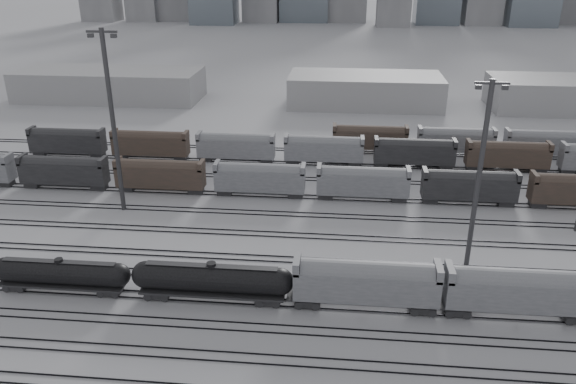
# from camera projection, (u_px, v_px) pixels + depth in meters

# --- Properties ---
(ground) EXTENTS (900.00, 900.00, 0.00)m
(ground) POSITION_uv_depth(u_px,v_px,m) (298.00, 309.00, 64.24)
(ground) COLOR silver
(ground) RESTS_ON ground
(tracks) EXTENTS (220.00, 71.50, 0.16)m
(tracks) POSITION_uv_depth(u_px,v_px,m) (308.00, 237.00, 80.22)
(tracks) COLOR black
(tracks) RESTS_ON ground
(tank_car_a) EXTENTS (17.04, 2.84, 4.21)m
(tank_car_a) POSITION_uv_depth(u_px,v_px,m) (61.00, 273.00, 66.76)
(tank_car_a) COLOR black
(tank_car_a) RESTS_ON ground
(tank_car_b) EXTENTS (19.07, 3.18, 4.71)m
(tank_car_b) POSITION_uv_depth(u_px,v_px,m) (212.00, 279.00, 64.99)
(tank_car_b) COLOR black
(tank_car_b) RESTS_ON ground
(hopper_car_a) EXTENTS (16.40, 3.26, 5.87)m
(hopper_car_a) POSITION_uv_depth(u_px,v_px,m) (366.00, 281.00, 63.04)
(hopper_car_a) COLOR black
(hopper_car_a) RESTS_ON ground
(hopper_car_b) EXTENTS (16.24, 3.23, 5.81)m
(hopper_car_b) POSITION_uv_depth(u_px,v_px,m) (520.00, 289.00, 61.54)
(hopper_car_b) COLOR black
(hopper_car_b) RESTS_ON ground
(light_mast_b) EXTENTS (4.48, 0.72, 27.97)m
(light_mast_b) POSITION_uv_depth(u_px,v_px,m) (113.00, 119.00, 83.34)
(light_mast_b) COLOR #3A3A3D
(light_mast_b) RESTS_ON ground
(light_mast_c) EXTENTS (3.92, 0.63, 24.51)m
(light_mast_c) POSITION_uv_depth(u_px,v_px,m) (479.00, 174.00, 67.66)
(light_mast_c) COLOR #3A3A3D
(light_mast_c) RESTS_ON ground
(bg_string_near) EXTENTS (151.00, 3.00, 5.60)m
(bg_string_near) POSITION_uv_depth(u_px,v_px,m) (363.00, 184.00, 91.69)
(bg_string_near) COLOR gray
(bg_string_near) RESTS_ON ground
(bg_string_mid) EXTENTS (151.00, 3.00, 5.60)m
(bg_string_mid) POSITION_uv_depth(u_px,v_px,m) (414.00, 153.00, 105.43)
(bg_string_mid) COLOR black
(bg_string_mid) RESTS_ON ground
(bg_string_far) EXTENTS (66.00, 3.00, 5.60)m
(bg_string_far) POSITION_uv_depth(u_px,v_px,m) (499.00, 143.00, 111.17)
(bg_string_far) COLOR #49372E
(bg_string_far) RESTS_ON ground
(warehouse_left) EXTENTS (50.00, 18.00, 8.00)m
(warehouse_left) POSITION_uv_depth(u_px,v_px,m) (110.00, 84.00, 154.99)
(warehouse_left) COLOR #A1A1A4
(warehouse_left) RESTS_ON ground
(warehouse_mid) EXTENTS (40.00, 18.00, 8.00)m
(warehouse_mid) POSITION_uv_depth(u_px,v_px,m) (365.00, 90.00, 148.68)
(warehouse_mid) COLOR #A1A1A4
(warehouse_mid) RESTS_ON ground
(warehouse_right) EXTENTS (35.00, 18.00, 8.00)m
(warehouse_right) POSITION_uv_depth(u_px,v_px,m) (561.00, 94.00, 144.17)
(warehouse_right) COLOR #A1A1A4
(warehouse_right) RESTS_ON ground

